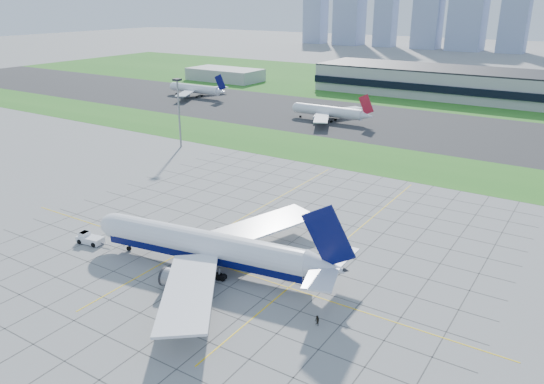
% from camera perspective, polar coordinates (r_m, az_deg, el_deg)
% --- Properties ---
extents(ground, '(1400.00, 1400.00, 0.00)m').
position_cam_1_polar(ground, '(115.65, -5.39, -7.35)').
color(ground, gray).
rests_on(ground, ground).
extents(grass_median, '(700.00, 35.00, 0.04)m').
position_cam_1_polar(grass_median, '(189.41, 11.55, 3.45)').
color(grass_median, '#276D1F').
rests_on(grass_median, ground).
extents(asphalt_taxiway, '(700.00, 75.00, 0.04)m').
position_cam_1_polar(asphalt_taxiway, '(240.01, 16.47, 6.56)').
color(asphalt_taxiway, '#383838').
rests_on(asphalt_taxiway, ground).
extents(grass_far, '(700.00, 145.00, 0.04)m').
position_cam_1_polar(grass_far, '(345.27, 21.94, 9.90)').
color(grass_far, '#276D1F').
rests_on(grass_far, ground).
extents(apron_markings, '(120.00, 130.00, 0.03)m').
position_cam_1_polar(apron_markings, '(123.36, -2.06, -5.41)').
color(apron_markings, '#474744').
rests_on(apron_markings, ground).
extents(service_block, '(50.00, 25.00, 8.00)m').
position_cam_1_polar(service_block, '(369.90, -5.06, 12.48)').
color(service_block, '#B7B7B2').
rests_on(service_block, ground).
extents(light_mast, '(2.50, 2.50, 25.60)m').
position_cam_1_polar(light_mast, '(201.07, -10.02, 9.26)').
color(light_mast, gray).
rests_on(light_mast, ground).
extents(airliner, '(58.63, 58.98, 18.54)m').
position_cam_1_polar(airliner, '(110.55, -7.00, -5.84)').
color(airliner, white).
rests_on(airliner, ground).
extents(pushback_tug, '(9.13, 3.93, 2.51)m').
position_cam_1_polar(pushback_tug, '(129.53, -19.07, -4.75)').
color(pushback_tug, white).
rests_on(pushback_tug, ground).
extents(crew_near, '(0.60, 0.75, 1.79)m').
position_cam_1_polar(crew_near, '(127.59, -15.36, -4.83)').
color(crew_near, black).
rests_on(crew_near, ground).
extents(crew_far, '(1.16, 1.07, 1.92)m').
position_cam_1_polar(crew_far, '(94.29, 4.88, -13.62)').
color(crew_far, black).
rests_on(crew_far, ground).
extents(distant_jet_0, '(38.25, 42.66, 14.08)m').
position_cam_1_polar(distant_jet_0, '(308.95, -8.18, 10.92)').
color(distant_jet_0, white).
rests_on(distant_jet_0, ground).
extents(distant_jet_1, '(38.32, 42.66, 14.08)m').
position_cam_1_polar(distant_jet_1, '(245.24, 6.19, 8.61)').
color(distant_jet_1, white).
rests_on(distant_jet_1, ground).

